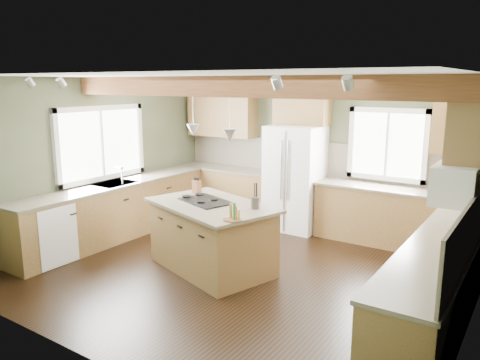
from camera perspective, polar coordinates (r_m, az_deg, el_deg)
The scene contains 37 objects.
floor at distance 6.48m, azimuth 0.19°, elevation -11.06°, with size 5.60×5.60×0.00m, color black.
ceiling at distance 5.97m, azimuth 0.20°, elevation 12.58°, with size 5.60×5.60×0.00m, color silver.
wall_back at distance 8.27m, azimuth 9.81°, elevation 3.16°, with size 5.60×5.60×0.00m, color #414833.
wall_left at distance 7.96m, azimuth -16.88°, elevation 2.50°, with size 5.00×5.00×0.00m, color #414833.
wall_right at distance 5.15m, azimuth 27.19°, elevation -3.24°, with size 5.00×5.00×0.00m, color #414833.
ceiling_beam at distance 5.86m, azimuth -0.51°, elevation 11.32°, with size 5.55×0.26×0.26m, color #522A17.
soffit_trim at distance 8.08m, azimuth 9.83°, elevation 11.80°, with size 5.55×0.20×0.10m, color #522A17.
backsplash_back at distance 8.27m, azimuth 9.74°, elevation 2.53°, with size 5.58×0.03×0.58m, color brown.
backsplash_right at distance 5.23m, azimuth 27.00°, elevation -4.05°, with size 0.03×3.70×0.58m, color brown.
base_cab_back_left at distance 9.04m, azimuth -1.59°, elevation -1.48°, with size 2.02×0.60×0.88m, color brown.
counter_back_left at distance 8.95m, azimuth -1.60°, elevation 1.39°, with size 2.06×0.64×0.04m, color #484235.
base_cab_back_right at distance 7.69m, azimuth 18.87°, elevation -4.52°, with size 2.62×0.60×0.88m, color brown.
counter_back_right at distance 7.58m, azimuth 19.10°, elevation -1.18°, with size 2.66×0.64×0.04m, color #484235.
base_cab_left at distance 7.95m, azimuth -14.84°, elevation -3.75°, with size 0.60×3.70×0.88m, color brown.
counter_left at distance 7.84m, azimuth -15.02°, elevation -0.51°, with size 0.64×3.74×0.04m, color #484235.
base_cab_right at distance 5.50m, azimuth 23.25°, elevation -11.42°, with size 0.60×3.70×0.88m, color brown.
counter_right at distance 5.35m, azimuth 23.65°, elevation -6.87°, with size 0.64×3.74×0.04m, color #484235.
upper_cab_back_left at distance 9.03m, azimuth -2.23°, elevation 8.20°, with size 1.40×0.35×0.90m, color brown.
upper_cab_over_fridge at distance 8.15m, azimuth 7.56°, elevation 9.12°, with size 0.96×0.35×0.70m, color brown.
upper_cab_right at distance 5.95m, azimuth 27.16°, elevation 5.01°, with size 0.35×2.20×0.90m, color brown.
upper_cab_back_corner at distance 7.40m, azimuth 26.00°, elevation 6.21°, with size 0.90×0.35×0.90m, color brown.
window_left at distance 7.95m, azimuth -16.62°, elevation 4.32°, with size 0.04×1.60×1.05m, color white.
window_back at distance 7.82m, azimuth 17.54°, elevation 4.15°, with size 1.10×0.04×1.00m, color white.
sink at distance 7.84m, azimuth -15.02°, elevation -0.47°, with size 0.50×0.65×0.03m, color #262628.
faucet at distance 7.68m, azimuth -14.19°, elevation 0.42°, with size 0.02×0.02×0.28m, color #B2B2B7.
dishwasher at distance 7.19m, azimuth -22.56°, elevation -6.01°, with size 0.60×0.60×0.84m, color white.
oven at distance 4.36m, azimuth 19.73°, elevation -17.66°, with size 0.60×0.72×0.84m, color white.
microwave at distance 5.08m, azimuth 24.93°, elevation -0.34°, with size 0.40×0.70×0.38m, color white.
pendant_left at distance 6.47m, azimuth -5.71°, elevation 6.08°, with size 0.18×0.18×0.16m, color #B2B2B7.
pendant_right at distance 5.80m, azimuth -1.28°, elevation 5.47°, with size 0.18×0.18×0.16m, color #B2B2B7.
refrigerator at distance 8.12m, azimuth 6.69°, elevation 0.24°, with size 0.90×0.74×1.80m, color white.
island at distance 6.44m, azimuth -3.45°, elevation -7.04°, with size 1.64×1.00×0.88m, color brown.
island_top at distance 6.31m, azimuth -3.50°, elevation -3.09°, with size 1.75×1.11×0.04m, color #484235.
cooktop at distance 6.41m, azimuth -4.20°, elevation -2.58°, with size 0.71×0.47×0.02m, color black.
knife_block at distance 6.88m, azimuth -5.30°, elevation -0.86°, with size 0.12×0.09×0.19m, color brown.
utensil_crock at distance 6.05m, azimuth 1.86°, elevation -2.78°, with size 0.12×0.12×0.15m, color #464038.
bottle_tray at distance 5.54m, azimuth -0.90°, elevation -3.86°, with size 0.23×0.23×0.21m, color brown, non-canonical shape.
Camera 1 is at (3.29, -4.98, 2.53)m, focal length 35.00 mm.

